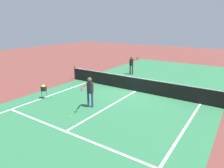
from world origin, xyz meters
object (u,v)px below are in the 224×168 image
Objects in this scene: tennis_ball_near_net at (133,95)px; tennis_ball_mid_court at (70,117)px; net at (136,84)px; player_far at (132,63)px; player_near at (90,89)px; ball_hopper at (44,88)px.

tennis_ball_near_net and tennis_ball_mid_court have the same top height.
net is 6.78× the size of player_far.
player_near is at bearing 89.03° from tennis_ball_mid_court.
tennis_ball_mid_court is (1.68, -9.33, -1.00)m from player_far.
net is 6.75× the size of player_near.
tennis_ball_mid_court is at bearing -90.97° from player_near.
tennis_ball_mid_court is (-1.07, -4.43, 0.00)m from tennis_ball_near_net.
player_far reaches higher than ball_hopper.
ball_hopper is at bearing 162.63° from tennis_ball_mid_court.
player_near is (-0.79, -3.83, 0.54)m from net.
net is at bearing -58.17° from player_far.
net is 5.88m from ball_hopper.
net is 3.95m from player_near.
ball_hopper reaches higher than tennis_ball_mid_court.
player_near reaches higher than net.
player_near reaches higher than ball_hopper.
player_far is at bearing 121.83° from net.
tennis_ball_mid_court is at bearing -103.62° from tennis_ball_near_net.
tennis_ball_near_net is at bearing 76.38° from tennis_ball_mid_court.
net reaches higher than tennis_ball_mid_court.
player_far is (-1.71, 7.85, -0.01)m from player_near.
tennis_ball_near_net is 4.56m from tennis_ball_mid_court.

